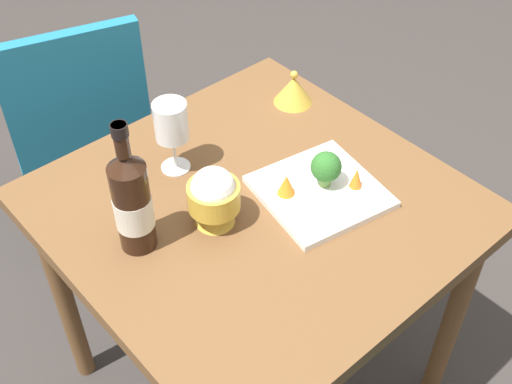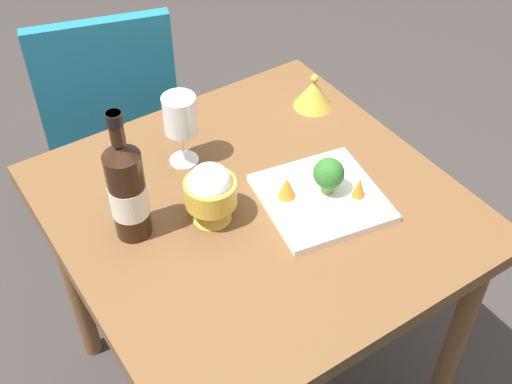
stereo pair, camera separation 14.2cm
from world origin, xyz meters
The scene contains 11 objects.
ground_plane centered at (0.00, 0.00, 0.00)m, with size 8.00×8.00×0.00m, color #383330.
dining_table centered at (0.00, 0.00, 0.63)m, with size 0.83×0.83×0.72m.
chair_near_window centered at (-0.03, 0.78, 0.53)m, with size 0.50×0.50×0.85m.
wine_bottle centered at (-0.26, 0.07, 0.84)m, with size 0.08×0.08×0.31m.
wine_glass centered at (-0.06, 0.21, 0.85)m, with size 0.08×0.08×0.18m.
rice_bowl centered at (-0.10, 0.01, 0.80)m, with size 0.11×0.11×0.14m.
rice_bowl_lid centered at (0.32, 0.22, 0.76)m, with size 0.10×0.10×0.09m.
serving_plate centered at (0.12, -0.07, 0.73)m, with size 0.29×0.29×0.02m.
broccoli_floret centered at (0.14, -0.07, 0.79)m, with size 0.07×0.07×0.09m.
carrot_garnish_left centered at (0.06, -0.03, 0.76)m, with size 0.04×0.04×0.05m.
carrot_garnish_right centered at (0.19, -0.12, 0.76)m, with size 0.03×0.03×0.05m.
Camera 1 is at (-0.68, -0.78, 1.73)m, focal length 46.38 mm.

